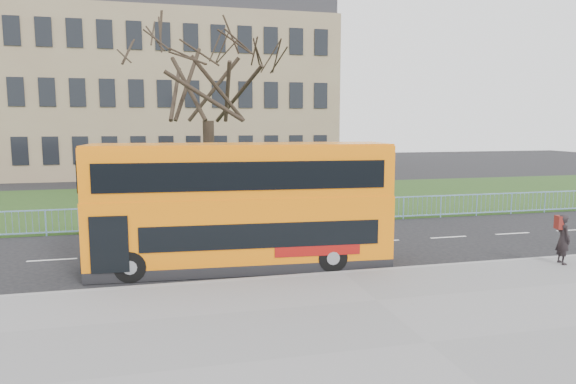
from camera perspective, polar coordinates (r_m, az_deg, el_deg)
The scene contains 9 objects.
ground at distance 17.31m, azimuth 4.35°, elevation -7.82°, with size 120.00×120.00×0.00m, color black.
pavement at distance 11.42m, azimuth 15.23°, elevation -16.09°, with size 80.00×10.50×0.12m, color slate.
kerb at distance 15.88m, azimuth 6.09°, elevation -9.00°, with size 80.00×0.20×0.14m, color gray.
grass_verge at distance 30.95m, azimuth -3.80°, elevation -0.87°, with size 80.00×15.40×0.08m, color #203914.
guard_railing at distance 23.41m, azimuth -0.60°, elevation -2.35°, with size 40.00×0.12×1.10m, color #7BA5DA, non-canonical shape.
bare_tree at distance 25.98m, azimuth -8.89°, elevation 9.80°, with size 7.77×7.77×11.10m, color black, non-canonical shape.
civic_building at distance 50.92m, azimuth -13.57°, elevation 10.11°, with size 30.00×15.00×14.00m, color #836D53.
yellow_bus at distance 16.32m, azimuth -5.17°, elevation -1.20°, with size 9.50×2.82×3.93m.
pedestrian at distance 18.71m, azimuth 28.26°, elevation -4.63°, with size 0.59×0.39×1.61m, color black.
Camera 1 is at (-5.16, -15.87, 4.60)m, focal length 32.00 mm.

